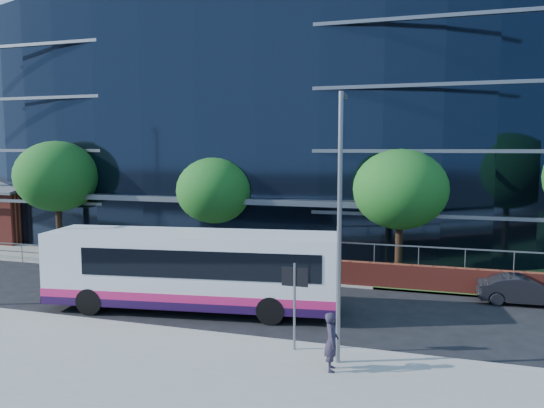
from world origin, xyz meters
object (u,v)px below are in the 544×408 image
(streetlight_east, at_px, (340,220))
(city_bus, at_px, (195,269))
(street_sign, at_px, (295,288))
(pedestrian, at_px, (331,342))
(tree_far_c, at_px, (400,190))
(tree_far_b, at_px, (215,191))
(parked_car, at_px, (523,290))
(tree_far_a, at_px, (57,176))

(streetlight_east, xyz_separation_m, city_bus, (-6.51, 3.80, -2.75))
(street_sign, height_order, pedestrian, street_sign)
(pedestrian, bearing_deg, street_sign, 37.47)
(tree_far_c, relative_size, streetlight_east, 0.81)
(tree_far_b, xyz_separation_m, parked_car, (15.31, -3.00, -3.61))
(tree_far_c, xyz_separation_m, city_bus, (-7.51, -7.38, -2.85))
(tree_far_c, distance_m, pedestrian, 12.40)
(street_sign, xyz_separation_m, city_bus, (-5.01, 3.21, -0.46))
(street_sign, height_order, parked_car, street_sign)
(parked_car, bearing_deg, street_sign, 133.97)
(city_bus, height_order, pedestrian, city_bus)
(parked_car, height_order, pedestrian, pedestrian)
(tree_far_a, height_order, city_bus, tree_far_a)
(tree_far_b, xyz_separation_m, streetlight_east, (9.00, -11.67, 0.23))
(tree_far_a, bearing_deg, city_bus, -30.56)
(street_sign, relative_size, parked_car, 0.77)
(tree_far_c, bearing_deg, city_bus, -135.50)
(tree_far_a, height_order, pedestrian, tree_far_a)
(tree_far_b, relative_size, parked_car, 1.65)
(streetlight_east, bearing_deg, pedestrian, -96.27)
(street_sign, relative_size, tree_far_a, 0.40)
(street_sign, xyz_separation_m, streetlight_east, (1.50, -0.59, 2.29))
(tree_far_c, relative_size, city_bus, 0.54)
(tree_far_a, height_order, parked_car, tree_far_a)
(parked_car, bearing_deg, tree_far_b, 76.87)
(tree_far_a, relative_size, tree_far_c, 1.07)
(streetlight_east, bearing_deg, tree_far_a, 149.54)
(city_bus, bearing_deg, tree_far_c, 36.58)
(tree_far_a, bearing_deg, tree_far_c, 0.00)
(tree_far_b, distance_m, parked_car, 16.01)
(city_bus, xyz_separation_m, pedestrian, (6.43, -4.46, -0.69))
(tree_far_a, relative_size, pedestrian, 4.09)
(parked_car, bearing_deg, tree_far_a, 82.32)
(streetlight_east, height_order, pedestrian, streetlight_east)
(tree_far_a, distance_m, pedestrian, 22.65)
(parked_car, bearing_deg, streetlight_east, 141.94)
(city_bus, distance_m, parked_car, 13.75)
(parked_car, bearing_deg, tree_far_c, 62.74)
(tree_far_b, xyz_separation_m, city_bus, (2.49, -7.88, -2.52))
(street_sign, xyz_separation_m, pedestrian, (1.43, -1.25, -1.15))
(tree_far_c, height_order, parked_car, tree_far_c)
(city_bus, bearing_deg, parked_car, 12.91)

